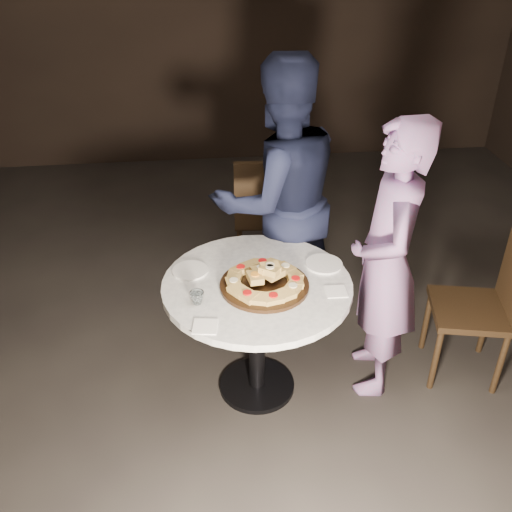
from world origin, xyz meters
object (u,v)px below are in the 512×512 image
at_px(table, 257,304).
at_px(chair_right, 489,301).
at_px(serving_board, 264,285).
at_px(focaccia_pile, 265,278).
at_px(chair_far, 267,210).
at_px(diner_navy, 278,200).
at_px(water_glass, 197,298).
at_px(diner_teal, 386,263).

distance_m(table, chair_right, 1.30).
relative_size(table, chair_right, 1.26).
distance_m(serving_board, chair_right, 1.29).
distance_m(serving_board, focaccia_pile, 0.04).
distance_m(chair_far, diner_navy, 0.57).
distance_m(focaccia_pile, water_glass, 0.36).
distance_m(serving_board, chair_far, 1.21).
relative_size(serving_board, chair_far, 0.47).
relative_size(table, diner_teal, 0.70).
distance_m(table, diner_teal, 0.71).
distance_m(focaccia_pile, chair_right, 1.30).
bearing_deg(focaccia_pile, chair_right, 1.81).
bearing_deg(diner_teal, table, -78.59).
bearing_deg(chair_far, focaccia_pile, 86.24).
bearing_deg(chair_right, diner_navy, -108.60).
xyz_separation_m(serving_board, water_glass, (-0.34, -0.10, 0.02)).
distance_m(table, serving_board, 0.16).
xyz_separation_m(serving_board, focaccia_pile, (0.00, 0.00, 0.04)).
bearing_deg(diner_teal, diner_navy, -133.62).
distance_m(chair_right, diner_navy, 1.33).
distance_m(table, diner_navy, 0.74).
height_order(chair_right, diner_navy, diner_navy).
xyz_separation_m(chair_far, diner_teal, (0.49, -1.12, 0.23)).
height_order(table, water_glass, water_glass).
bearing_deg(chair_far, diner_navy, 94.87).
bearing_deg(diner_teal, chair_right, 97.75).
bearing_deg(diner_navy, chair_right, 132.66).
relative_size(table, water_glass, 15.83).
xyz_separation_m(table, water_glass, (-0.31, -0.14, 0.17)).
distance_m(table, focaccia_pile, 0.19).
bearing_deg(chair_right, serving_board, -75.62).
relative_size(focaccia_pile, water_glass, 5.76).
bearing_deg(water_glass, diner_navy, 57.45).
height_order(serving_board, diner_navy, diner_navy).
bearing_deg(table, diner_navy, 72.89).
relative_size(water_glass, chair_right, 0.08).
height_order(diner_navy, diner_teal, diner_navy).
bearing_deg(chair_right, diner_teal, -79.40).
xyz_separation_m(table, diner_teal, (0.68, 0.02, 0.19)).
distance_m(water_glass, chair_far, 1.40).
relative_size(serving_board, chair_right, 0.52).
relative_size(table, serving_board, 2.45).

